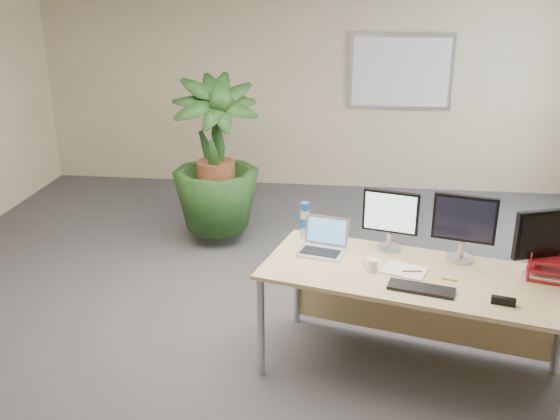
# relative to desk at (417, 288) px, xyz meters

# --- Properties ---
(floor) EXTENTS (8.00, 8.00, 0.00)m
(floor) POSITION_rel_desk_xyz_m (-1.14, 0.11, -0.63)
(floor) COLOR #48484D
(floor) RESTS_ON ground
(back_wall) EXTENTS (7.00, 0.04, 2.70)m
(back_wall) POSITION_rel_desk_xyz_m (-1.14, 4.11, 0.72)
(back_wall) COLOR beige
(back_wall) RESTS_ON floor
(whiteboard) EXTENTS (1.30, 0.04, 0.95)m
(whiteboard) POSITION_rel_desk_xyz_m (0.06, 4.08, 0.92)
(whiteboard) COLOR #BCBCC1
(whiteboard) RESTS_ON back_wall
(desk) EXTENTS (2.22, 1.34, 0.80)m
(desk) POSITION_rel_desk_xyz_m (0.00, 0.00, 0.00)
(desk) COLOR #D5B87E
(desk) RESTS_ON floor
(floor_plant) EXTENTS (1.09, 1.09, 1.50)m
(floor_plant) POSITION_rel_desk_xyz_m (-1.89, 2.06, 0.12)
(floor_plant) COLOR #173714
(floor_plant) RESTS_ON floor
(monitor_left) EXTENTS (0.40, 0.18, 0.45)m
(monitor_left) POSITION_rel_desk_xyz_m (-0.20, 0.27, 0.43)
(monitor_left) COLOR #B6B7BC
(monitor_left) RESTS_ON desk
(monitor_right) EXTENTS (0.43, 0.20, 0.48)m
(monitor_right) POSITION_rel_desk_xyz_m (0.30, 0.14, 0.45)
(monitor_right) COLOR #B6B7BC
(monitor_right) RESTS_ON desk
(monitor_dark) EXTENTS (0.42, 0.19, 0.48)m
(monitor_dark) POSITION_rel_desk_xyz_m (0.78, -0.06, 0.44)
(monitor_dark) COLOR #B6B7BC
(monitor_dark) RESTS_ON desk
(laptop) EXTENTS (0.39, 0.36, 0.23)m
(laptop) POSITION_rel_desk_xyz_m (-0.67, 0.19, 0.23)
(laptop) COLOR silver
(laptop) RESTS_ON desk
(keyboard) EXTENTS (0.44, 0.24, 0.02)m
(keyboard) POSITION_rel_desk_xyz_m (-0.02, -0.36, 0.18)
(keyboard) COLOR black
(keyboard) RESTS_ON desk
(coffee_mug) EXTENTS (0.11, 0.07, 0.08)m
(coffee_mug) POSITION_rel_desk_xyz_m (-0.33, -0.10, 0.21)
(coffee_mug) COLOR white
(coffee_mug) RESTS_ON desk
(spiral_notebook) EXTENTS (0.34, 0.29, 0.01)m
(spiral_notebook) POSITION_rel_desk_xyz_m (-0.10, -0.09, 0.18)
(spiral_notebook) COLOR white
(spiral_notebook) RESTS_ON desk
(orange_pen) EXTENTS (0.14, 0.03, 0.01)m
(orange_pen) POSITION_rel_desk_xyz_m (-0.05, -0.12, 0.19)
(orange_pen) COLOR orange
(orange_pen) RESTS_ON spiral_notebook
(yellow_highlighter) EXTENTS (0.11, 0.04, 0.01)m
(yellow_highlighter) POSITION_rel_desk_xyz_m (0.19, -0.19, 0.18)
(yellow_highlighter) COLOR yellow
(yellow_highlighter) RESTS_ON desk
(water_bottle) EXTENTS (0.07, 0.07, 0.28)m
(water_bottle) POSITION_rel_desk_xyz_m (-0.83, 0.42, 0.31)
(water_bottle) COLOR silver
(water_bottle) RESTS_ON desk
(letter_tray) EXTENTS (0.35, 0.29, 0.14)m
(letter_tray) POSITION_rel_desk_xyz_m (0.86, -0.07, 0.23)
(letter_tray) COLOR maroon
(letter_tray) RESTS_ON desk
(stapler) EXTENTS (0.15, 0.07, 0.05)m
(stapler) POSITION_rel_desk_xyz_m (0.47, -0.48, 0.19)
(stapler) COLOR black
(stapler) RESTS_ON desk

